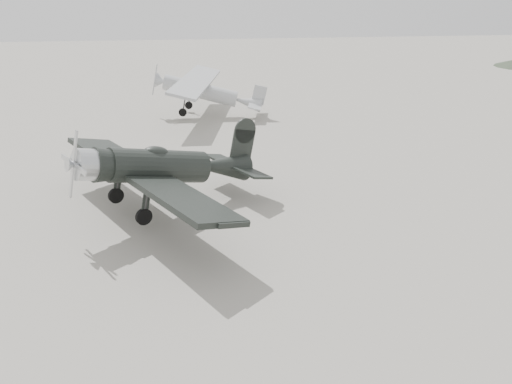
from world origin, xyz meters
The scene contains 3 objects.
ground centered at (0.00, 0.00, 0.00)m, with size 160.00×160.00×0.00m, color gray.
lowwing_monoplane centered at (-3.31, 2.09, 2.17)m, with size 10.06×11.99×4.10m.
highwing_monoplane centered at (-0.86, 19.99, 2.19)m, with size 8.85×12.38×3.49m.
Camera 1 is at (-2.23, -19.23, 9.72)m, focal length 35.00 mm.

